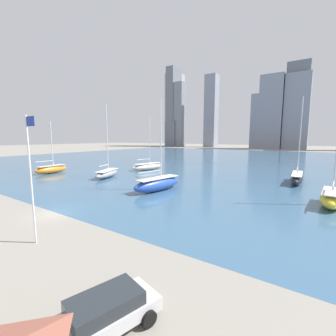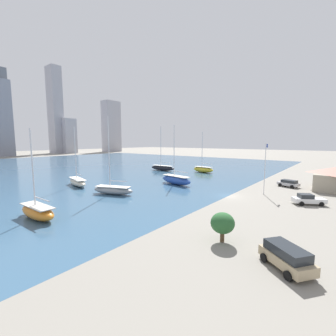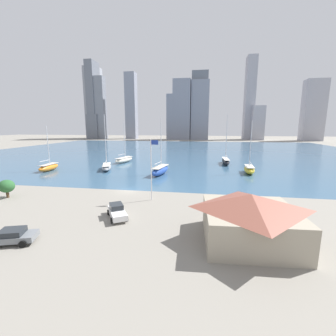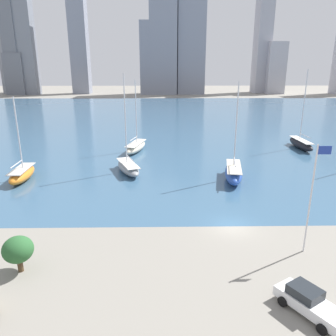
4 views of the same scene
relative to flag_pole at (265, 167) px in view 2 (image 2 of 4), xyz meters
name	(u,v)px [view 2 (image 2 of 4)]	position (x,y,z in m)	size (l,w,h in m)	color
ground_plane	(228,196)	(-5.50, 4.79, -5.39)	(500.00, 500.00, 0.00)	gray
harbor_water	(53,168)	(-5.50, 74.79, -5.39)	(180.00, 140.00, 0.00)	#385B7A
flag_pole	(265,167)	(0.00, 0.00, 0.00)	(1.24, 0.14, 9.83)	silver
yard_shrub	(223,223)	(-24.17, -2.58, -3.43)	(2.41, 2.41, 3.04)	#4C3823
sailboat_cream	(78,182)	(-17.80, 36.02, -4.44)	(4.56, 9.44, 13.42)	beige
sailboat_black	(163,168)	(15.07, 37.94, -4.37)	(2.27, 9.86, 15.31)	black
sailboat_blue	(176,180)	(-2.37, 19.29, -4.27)	(3.99, 9.46, 13.89)	#284CA8
sailboat_yellow	(203,169)	(19.66, 24.40, -4.35)	(2.91, 7.45, 13.16)	yellow
sailboat_gray	(113,190)	(-18.00, 22.90, -4.48)	(5.26, 8.62, 14.88)	gray
sailboat_orange	(38,211)	(-32.93, 19.49, -4.40)	(2.57, 7.56, 11.86)	orange
parked_suv_tan	(286,256)	(-25.55, -8.72, -4.35)	(4.18, 4.64, 1.91)	tan
parked_wagon_silver	(289,183)	(10.84, -2.33, -4.52)	(3.17, 4.67, 1.59)	#B7B7BC
parked_pickup_white	(308,199)	(-2.92, -7.62, -4.54)	(4.04, 5.01, 1.72)	white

